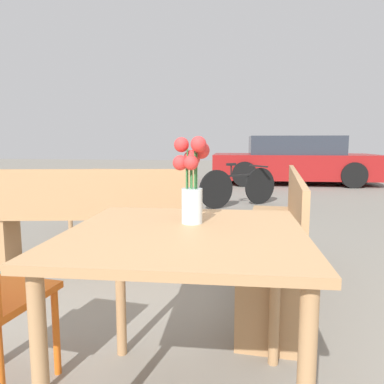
# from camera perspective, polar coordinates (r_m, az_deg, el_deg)

# --- Properties ---
(table_front) EXTENTS (0.91, 0.92, 0.75)m
(table_front) POSITION_cam_1_polar(r_m,az_deg,el_deg) (1.42, -1.02, -9.88)
(table_front) COLOR tan
(table_front) RESTS_ON ground_plane
(flower_vase) EXTENTS (0.14, 0.13, 0.35)m
(flower_vase) POSITION_cam_1_polar(r_m,az_deg,el_deg) (1.48, 0.04, 1.93)
(flower_vase) COLOR silver
(flower_vase) RESTS_ON table_front
(bench_near) EXTENTS (1.70, 0.65, 0.85)m
(bench_near) POSITION_cam_1_polar(r_m,az_deg,el_deg) (3.27, -14.42, -3.26)
(bench_near) COLOR tan
(bench_near) RESTS_ON ground_plane
(bench_middle) EXTENTS (0.49, 1.93, 0.85)m
(bench_middle) POSITION_cam_1_polar(r_m,az_deg,el_deg) (2.78, 13.58, -4.94)
(bench_middle) COLOR tan
(bench_middle) RESTS_ON ground_plane
(table_back) EXTENTS (0.89, 0.80, 0.73)m
(table_back) POSITION_cam_1_polar(r_m,az_deg,el_deg) (4.42, -12.41, 1.54)
(table_back) COLOR tan
(table_back) RESTS_ON ground_plane
(bicycle) EXTENTS (1.21, 0.99, 0.72)m
(bicycle) POSITION_cam_1_polar(r_m,az_deg,el_deg) (6.25, 7.18, 0.82)
(bicycle) COLOR black
(bicycle) RESTS_ON ground_plane
(parked_car) EXTENTS (4.10, 1.93, 1.21)m
(parked_car) POSITION_cam_1_polar(r_m,az_deg,el_deg) (9.93, 15.19, 4.60)
(parked_car) COLOR maroon
(parked_car) RESTS_ON ground_plane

